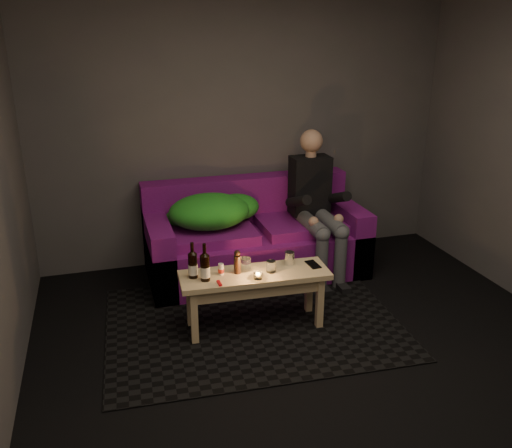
{
  "coord_description": "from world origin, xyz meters",
  "views": [
    {
      "loc": [
        -1.36,
        -2.72,
        2.21
      ],
      "look_at": [
        -0.13,
        1.45,
        0.62
      ],
      "focal_mm": 38.0,
      "sensor_mm": 36.0,
      "label": 1
    }
  ],
  "objects": [
    {
      "name": "floor",
      "position": [
        0.0,
        0.0,
        0.0
      ],
      "size": [
        4.5,
        4.5,
        0.0
      ],
      "primitive_type": "plane",
      "color": "black",
      "rests_on": "ground"
    },
    {
      "name": "room",
      "position": [
        0.0,
        0.47,
        1.64
      ],
      "size": [
        4.5,
        4.5,
        4.5
      ],
      "color": "silver",
      "rests_on": "ground"
    },
    {
      "name": "rug",
      "position": [
        -0.32,
        0.88,
        0.01
      ],
      "size": [
        2.34,
        1.76,
        0.01
      ],
      "primitive_type": "cube",
      "rotation": [
        0.0,
        0.0,
        -0.05
      ],
      "color": "black",
      "rests_on": "floor"
    },
    {
      "name": "sofa",
      "position": [
        -0.04,
        1.82,
        0.31
      ],
      "size": [
        1.99,
        0.9,
        0.86
      ],
      "color": "#6D0E68",
      "rests_on": "floor"
    },
    {
      "name": "green_blanket",
      "position": [
        -0.42,
        1.81,
        0.65
      ],
      "size": [
        0.88,
        0.6,
        0.3
      ],
      "color": "green",
      "rests_on": "sofa"
    },
    {
      "name": "person",
      "position": [
        0.51,
        1.66,
        0.69
      ],
      "size": [
        0.36,
        0.83,
        1.33
      ],
      "color": "black",
      "rests_on": "sofa"
    },
    {
      "name": "coffee_table",
      "position": [
        -0.32,
        0.83,
        0.38
      ],
      "size": [
        1.15,
        0.42,
        0.46
      ],
      "rotation": [
        0.0,
        0.0,
        -0.05
      ],
      "color": "#ECC58A",
      "rests_on": "rug"
    },
    {
      "name": "beer_bottle_a",
      "position": [
        -0.78,
        0.88,
        0.56
      ],
      "size": [
        0.07,
        0.07,
        0.28
      ],
      "color": "black",
      "rests_on": "coffee_table"
    },
    {
      "name": "beer_bottle_b",
      "position": [
        -0.7,
        0.81,
        0.57
      ],
      "size": [
        0.07,
        0.07,
        0.29
      ],
      "color": "black",
      "rests_on": "coffee_table"
    },
    {
      "name": "salt_shaker",
      "position": [
        -0.57,
        0.87,
        0.51
      ],
      "size": [
        0.05,
        0.05,
        0.09
      ],
      "primitive_type": "cylinder",
      "rotation": [
        0.0,
        0.0,
        0.39
      ],
      "color": "silver",
      "rests_on": "coffee_table"
    },
    {
      "name": "pepper_mill",
      "position": [
        -0.45,
        0.86,
        0.53
      ],
      "size": [
        0.06,
        0.06,
        0.14
      ],
      "primitive_type": "cylinder",
      "rotation": [
        0.0,
        0.0,
        0.23
      ],
      "color": "black",
      "rests_on": "coffee_table"
    },
    {
      "name": "tumbler_back",
      "position": [
        -0.38,
        0.89,
        0.51
      ],
      "size": [
        0.11,
        0.11,
        0.1
      ],
      "primitive_type": "cylinder",
      "rotation": [
        0.0,
        0.0,
        0.4
      ],
      "color": "white",
      "rests_on": "coffee_table"
    },
    {
      "name": "tealight",
      "position": [
        -0.33,
        0.72,
        0.49
      ],
      "size": [
        0.06,
        0.06,
        0.05
      ],
      "color": "white",
      "rests_on": "coffee_table"
    },
    {
      "name": "tumbler_front",
      "position": [
        -0.2,
        0.81,
        0.51
      ],
      "size": [
        0.08,
        0.08,
        0.09
      ],
      "primitive_type": "cylinder",
      "rotation": [
        0.0,
        0.0,
        0.21
      ],
      "color": "white",
      "rests_on": "coffee_table"
    },
    {
      "name": "steel_cup",
      "position": [
        -0.02,
        0.9,
        0.51
      ],
      "size": [
        0.09,
        0.09,
        0.11
      ],
      "primitive_type": "cylinder",
      "rotation": [
        0.0,
        0.0,
        -0.22
      ],
      "color": "silver",
      "rests_on": "coffee_table"
    },
    {
      "name": "smartphone",
      "position": [
        0.15,
        0.84,
        0.47
      ],
      "size": [
        0.09,
        0.16,
        0.01
      ],
      "primitive_type": "cube",
      "rotation": [
        0.0,
        0.0,
        0.06
      ],
      "color": "black",
      "rests_on": "coffee_table"
    },
    {
      "name": "red_lighter",
      "position": [
        -0.62,
        0.72,
        0.47
      ],
      "size": [
        0.02,
        0.08,
        0.01
      ],
      "primitive_type": "cube",
      "rotation": [
        0.0,
        0.0,
        0.02
      ],
      "color": "red",
      "rests_on": "coffee_table"
    }
  ]
}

